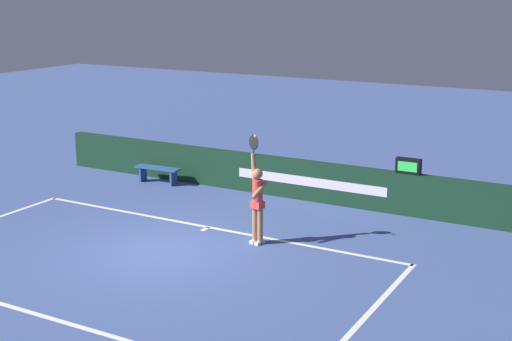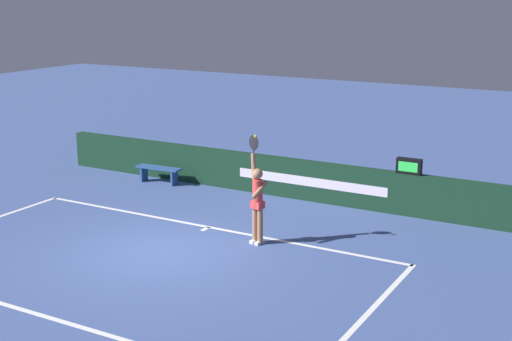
# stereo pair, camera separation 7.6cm
# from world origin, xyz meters

# --- Properties ---
(ground_plane) EXTENTS (60.00, 60.00, 0.00)m
(ground_plane) POSITION_xyz_m (0.00, 0.00, 0.00)
(ground_plane) COLOR #405690
(court_lines) EXTENTS (10.20, 5.60, 0.00)m
(court_lines) POSITION_xyz_m (0.00, -0.80, 0.00)
(court_lines) COLOR white
(court_lines) RESTS_ON ground
(back_wall) EXTENTS (14.23, 0.29, 1.08)m
(back_wall) POSITION_xyz_m (0.00, 5.20, 0.54)
(back_wall) COLOR #133320
(back_wall) RESTS_ON ground
(speed_display) EXTENTS (0.63, 0.19, 0.39)m
(speed_display) POSITION_xyz_m (3.84, 5.20, 1.27)
(speed_display) COLOR black
(speed_display) RESTS_ON back_wall
(tennis_player) EXTENTS (0.45, 0.51, 2.48)m
(tennis_player) POSITION_xyz_m (1.57, 1.51, 1.03)
(tennis_player) COLOR #9F7050
(tennis_player) RESTS_ON ground
(tennis_ball) EXTENTS (0.07, 0.07, 0.07)m
(tennis_ball) POSITION_xyz_m (1.57, 1.41, 2.48)
(tennis_ball) COLOR yellow
(courtside_bench_near) EXTENTS (1.42, 0.44, 0.48)m
(courtside_bench_near) POSITION_xyz_m (-3.50, 4.61, 0.36)
(courtside_bench_near) COLOR #2B508F
(courtside_bench_near) RESTS_ON ground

